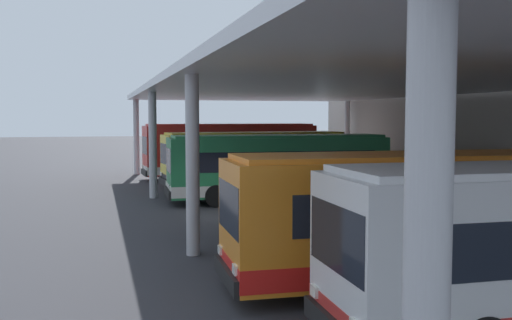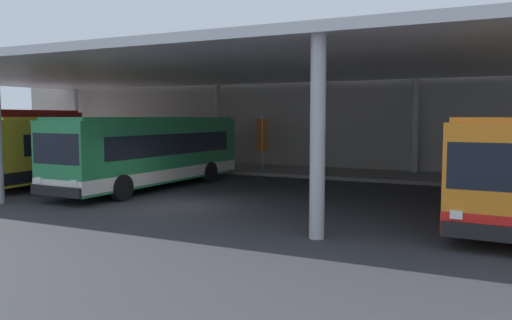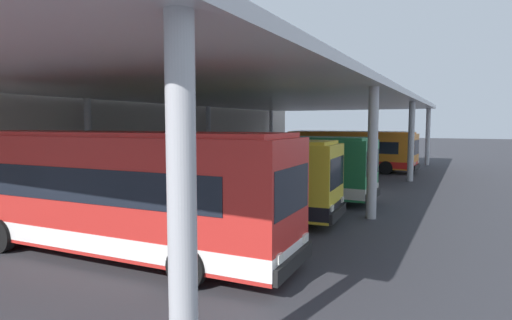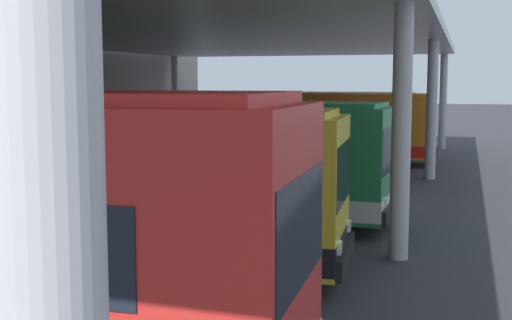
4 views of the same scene
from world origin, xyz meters
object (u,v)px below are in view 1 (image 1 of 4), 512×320
Objects in this scene: bus_second_bay at (256,159)px; bus_far_bay at (441,216)px; bus_nearest_bay at (231,150)px; bus_middle_bay at (278,167)px; banner_sign at (443,159)px.

bus_far_bay is (19.37, -0.70, 0.00)m from bus_second_bay.
bus_second_bay is 1.01× the size of bus_far_bay.
bus_second_bay is (5.60, 0.19, -0.19)m from bus_nearest_bay.
banner_sign is at bearing 76.89° from bus_middle_bay.
bus_middle_bay is 7.98m from banner_sign.
bus_nearest_bay is at bearing -148.71° from banner_sign.
bus_middle_bay is 1.00× the size of bus_far_bay.
bus_middle_bay is (5.16, -0.31, 0.00)m from bus_second_bay.
bus_nearest_bay is 14.71m from banner_sign.
banner_sign is at bearing 146.69° from bus_far_bay.
bus_nearest_bay is at bearing 179.33° from bus_middle_bay.
bus_far_bay is 14.84m from banner_sign.
bus_middle_bay is at bearing -3.49° from bus_second_bay.
banner_sign reaches higher than bus_middle_bay.
bus_far_bay is (14.21, -0.38, 0.00)m from bus_middle_bay.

